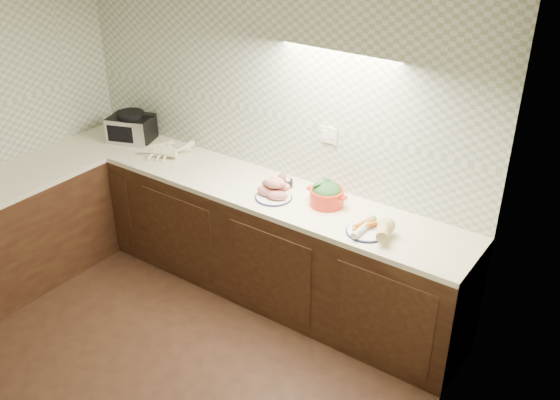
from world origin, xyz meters
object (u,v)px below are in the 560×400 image
Objects in this scene: parsnip_pile at (159,148)px; dutch_oven at (327,194)px; sweet_potato_plate at (274,190)px; veg_plate at (376,227)px; onion_bowl at (284,182)px; toaster_oven at (131,127)px.

dutch_oven is (1.62, 0.03, 0.05)m from parsnip_pile.
parsnip_pile is 1.54× the size of sweet_potato_plate.
veg_plate is at bearing -1.24° from sweet_potato_plate.
sweet_potato_plate is 0.80× the size of veg_plate.
sweet_potato_plate is at bearing 178.76° from veg_plate.
veg_plate is at bearing -13.19° from onion_bowl.
sweet_potato_plate is 2.00× the size of onion_bowl.
dutch_oven is at bearing -7.92° from onion_bowl.
sweet_potato_plate is (1.62, -0.14, -0.06)m from toaster_oven.
parsnip_pile is at bearing -27.62° from toaster_oven.
toaster_oven is 1.57m from onion_bowl.
parsnip_pile is at bearing -175.80° from onion_bowl.
toaster_oven reaches higher than veg_plate.
dutch_oven is at bearing 162.33° from veg_plate.
veg_plate is (0.46, -0.15, -0.04)m from dutch_oven.
onion_bowl is (-0.05, 0.19, -0.03)m from sweet_potato_plate.
toaster_oven reaches higher than parsnip_pile.
parsnip_pile is (0.36, -0.05, -0.08)m from toaster_oven.
toaster_oven is 1.44× the size of dutch_oven.
sweet_potato_plate is 0.82m from veg_plate.
toaster_oven is 1.61× the size of sweet_potato_plate.
sweet_potato_plate is 0.19m from onion_bowl.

